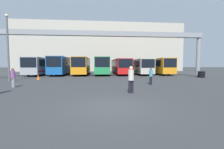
# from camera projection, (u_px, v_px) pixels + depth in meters

# --- Properties ---
(ground_plane) EXTENTS (200.00, 200.00, 0.00)m
(ground_plane) POSITION_uv_depth(u_px,v_px,m) (112.00, 107.00, 6.87)
(ground_plane) COLOR #2D3033
(building_backdrop) EXTENTS (50.06, 12.00, 14.31)m
(building_backdrop) POSITION_uv_depth(u_px,v_px,m) (100.00, 49.00, 48.87)
(building_backdrop) COLOR #B7B2A3
(building_backdrop) RESTS_ON ground
(overhead_gantry) EXTENTS (30.68, 0.80, 6.82)m
(overhead_gantry) POSITION_uv_depth(u_px,v_px,m) (102.00, 39.00, 22.00)
(overhead_gantry) COLOR gray
(overhead_gantry) RESTS_ON ground
(bus_slot_0) EXTENTS (2.63, 11.40, 3.15)m
(bus_slot_0) POSITION_uv_depth(u_px,v_px,m) (42.00, 65.00, 28.61)
(bus_slot_0) COLOR #999EA5
(bus_slot_0) RESTS_ON ground
(bus_slot_1) EXTENTS (2.56, 10.91, 3.31)m
(bus_slot_1) POSITION_uv_depth(u_px,v_px,m) (62.00, 65.00, 28.70)
(bus_slot_1) COLOR #1959A5
(bus_slot_1) RESTS_ON ground
(bus_slot_2) EXTENTS (2.55, 10.49, 3.25)m
(bus_slot_2) POSITION_uv_depth(u_px,v_px,m) (82.00, 65.00, 28.84)
(bus_slot_2) COLOR orange
(bus_slot_2) RESTS_ON ground
(bus_slot_3) EXTENTS (2.63, 11.16, 3.25)m
(bus_slot_3) POSITION_uv_depth(u_px,v_px,m) (102.00, 65.00, 29.51)
(bus_slot_3) COLOR #268C4C
(bus_slot_3) RESTS_ON ground
(bus_slot_4) EXTENTS (2.61, 11.42, 2.97)m
(bus_slot_4) POSITION_uv_depth(u_px,v_px,m) (120.00, 66.00, 30.00)
(bus_slot_4) COLOR red
(bus_slot_4) RESTS_ON ground
(bus_slot_5) EXTENTS (2.51, 10.80, 2.96)m
(bus_slot_5) POSITION_uv_depth(u_px,v_px,m) (139.00, 66.00, 30.03)
(bus_slot_5) COLOR beige
(bus_slot_5) RESTS_ON ground
(bus_slot_6) EXTENTS (2.53, 12.23, 3.09)m
(bus_slot_6) POSITION_uv_depth(u_px,v_px,m) (156.00, 65.00, 31.08)
(bus_slot_6) COLOR orange
(bus_slot_6) RESTS_ON ground
(pedestrian_far_center) EXTENTS (0.38, 0.38, 1.83)m
(pedestrian_far_center) POSITION_uv_depth(u_px,v_px,m) (131.00, 79.00, 10.15)
(pedestrian_far_center) COLOR black
(pedestrian_far_center) RESTS_ON ground
(pedestrian_near_left) EXTENTS (0.34, 0.34, 1.65)m
(pedestrian_near_left) POSITION_uv_depth(u_px,v_px,m) (13.00, 77.00, 12.72)
(pedestrian_near_left) COLOR gray
(pedestrian_near_left) RESTS_ON ground
(pedestrian_near_center) EXTENTS (0.34, 0.34, 1.63)m
(pedestrian_near_center) POSITION_uv_depth(u_px,v_px,m) (151.00, 76.00, 14.52)
(pedestrian_near_center) COLOR black
(pedestrian_near_center) RESTS_ON ground
(traffic_cone) EXTENTS (0.39, 0.39, 0.65)m
(traffic_cone) POSITION_uv_depth(u_px,v_px,m) (38.00, 77.00, 19.32)
(traffic_cone) COLOR orange
(traffic_cone) RESTS_ON ground
(tire_stack) EXTENTS (1.04, 1.04, 0.96)m
(tire_stack) POSITION_uv_depth(u_px,v_px,m) (201.00, 74.00, 22.49)
(tire_stack) COLOR black
(tire_stack) RESTS_ON ground
(lamp_post) EXTENTS (0.36, 0.36, 7.66)m
(lamp_post) POSITION_uv_depth(u_px,v_px,m) (8.00, 45.00, 17.14)
(lamp_post) COLOR #595B60
(lamp_post) RESTS_ON ground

